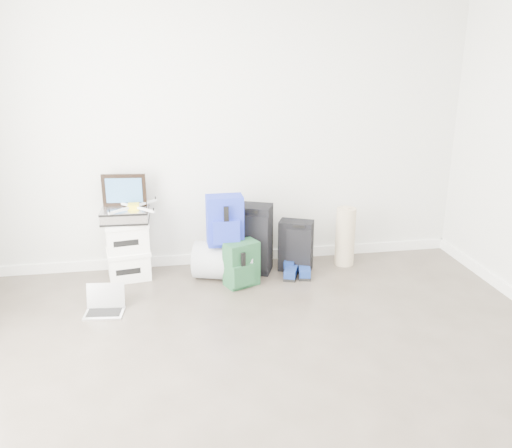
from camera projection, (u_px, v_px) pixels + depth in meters
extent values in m
plane|color=#3E362D|center=(289.00, 424.00, 3.11)|extent=(5.00, 5.00, 0.00)
cube|color=silver|center=(231.00, 126.00, 5.02)|extent=(4.50, 0.02, 2.70)
cube|color=white|center=(233.00, 256.00, 5.42)|extent=(4.50, 0.02, 0.10)
cube|color=white|center=(129.00, 265.00, 5.02)|extent=(0.41, 0.35, 0.24)
cube|color=white|center=(128.00, 252.00, 4.98)|extent=(0.43, 0.37, 0.04)
cube|color=white|center=(127.00, 238.00, 4.93)|extent=(0.41, 0.35, 0.24)
cube|color=white|center=(126.00, 223.00, 4.89)|extent=(0.43, 0.37, 0.04)
cube|color=#B2B2B7|center=(125.00, 215.00, 4.86)|extent=(0.42, 0.32, 0.12)
cube|color=black|center=(124.00, 190.00, 4.89)|extent=(0.39, 0.07, 0.30)
cube|color=#27669C|center=(124.00, 191.00, 4.88)|extent=(0.32, 0.04, 0.23)
cube|color=yellow|center=(134.00, 206.00, 4.83)|extent=(0.10, 0.10, 0.05)
cube|color=white|center=(145.00, 203.00, 4.94)|extent=(0.21, 0.20, 0.02)
cube|color=white|center=(124.00, 204.00, 4.91)|extent=(0.20, 0.21, 0.02)
cube|color=white|center=(121.00, 210.00, 4.73)|extent=(0.21, 0.20, 0.02)
cube|color=white|center=(144.00, 209.00, 4.75)|extent=(0.20, 0.21, 0.02)
cylinder|color=gray|center=(225.00, 261.00, 4.98)|extent=(0.64, 0.51, 0.35)
cube|color=#18209E|center=(225.00, 220.00, 4.84)|extent=(0.33, 0.20, 0.45)
cube|color=#18209E|center=(226.00, 232.00, 4.76)|extent=(0.24, 0.07, 0.21)
cube|color=black|center=(249.00, 238.00, 5.11)|extent=(0.48, 0.38, 0.65)
cube|color=black|center=(251.00, 243.00, 4.98)|extent=(0.31, 0.15, 0.52)
cube|color=black|center=(251.00, 211.00, 4.89)|extent=(0.13, 0.07, 0.03)
cube|color=#153B27|center=(241.00, 264.00, 4.84)|extent=(0.34, 0.28, 0.41)
cube|color=#153B27|center=(243.00, 275.00, 4.77)|extent=(0.22, 0.14, 0.19)
cube|color=black|center=(296.00, 246.00, 5.15)|extent=(0.36, 0.29, 0.49)
cube|color=black|center=(298.00, 249.00, 5.06)|extent=(0.23, 0.12, 0.39)
cube|color=black|center=(299.00, 226.00, 4.99)|extent=(0.11, 0.06, 0.02)
cube|color=black|center=(291.00, 275.00, 5.08)|extent=(0.21, 0.30, 0.03)
cube|color=navy|center=(291.00, 270.00, 5.06)|extent=(0.20, 0.29, 0.07)
cube|color=black|center=(304.00, 274.00, 5.10)|extent=(0.17, 0.30, 0.03)
cube|color=navy|center=(304.00, 269.00, 5.08)|extent=(0.16, 0.29, 0.07)
cylinder|color=#C0AF88|center=(345.00, 236.00, 5.28)|extent=(0.19, 0.19, 0.58)
cube|color=silver|center=(104.00, 313.00, 4.36)|extent=(0.33, 0.25, 0.01)
cube|color=black|center=(104.00, 312.00, 4.36)|extent=(0.28, 0.17, 0.00)
cube|color=black|center=(106.00, 295.00, 4.43)|extent=(0.31, 0.05, 0.20)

